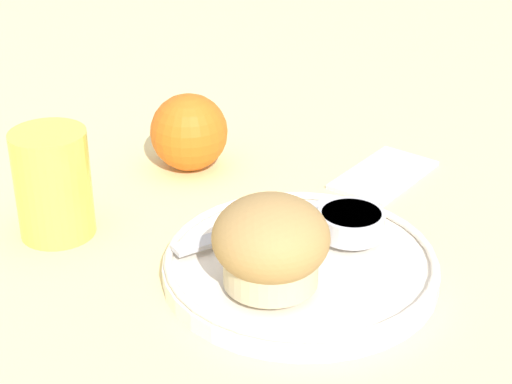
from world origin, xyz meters
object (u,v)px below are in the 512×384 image
at_px(juice_glass, 53,184).
at_px(butter_knife, 262,224).
at_px(orange_fruit, 189,132).
at_px(muffin, 271,244).

bearing_deg(juice_glass, butter_knife, -60.84).
height_order(orange_fruit, juice_glass, juice_glass).
bearing_deg(orange_fruit, juice_glass, 178.23).
bearing_deg(juice_glass, muffin, -83.17).
bearing_deg(orange_fruit, muffin, -124.55).
distance_m(muffin, orange_fruit, 0.24).
bearing_deg(muffin, juice_glass, 96.83).
distance_m(butter_knife, juice_glass, 0.17).
bearing_deg(muffin, butter_knife, 41.33).
height_order(muffin, juice_glass, juice_glass).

